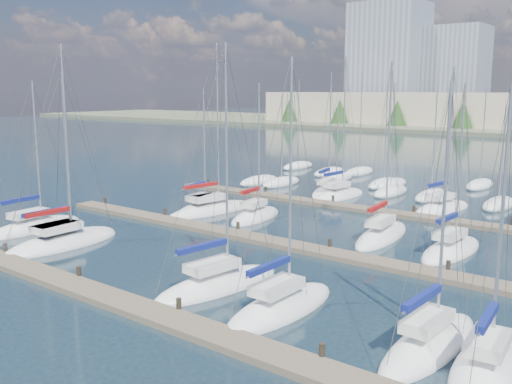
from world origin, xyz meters
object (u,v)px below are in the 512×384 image
Objects in this scene: sailboat_f at (430,344)px; sailboat_o at (339,195)px; sailboat_k at (382,235)px; sailboat_a at (34,227)px; sailboat_b at (62,242)px; sailboat_n at (327,192)px; sailboat_j at (256,216)px; sailboat_h at (202,209)px; sailboat_c at (63,243)px; sailboat_p at (442,208)px; sailboat_l at (451,250)px; sailboat_e at (281,307)px; sailboat_g at (488,368)px; sailboat_i at (212,210)px; sailboat_d at (218,284)px.

sailboat_o reaches higher than sailboat_f.
sailboat_k is 26.48m from sailboat_a.
sailboat_f is 26.52m from sailboat_b.
sailboat_o is 28.26m from sailboat_b.
sailboat_n is 1.04× the size of sailboat_b.
sailboat_o is 1.23× the size of sailboat_j.
sailboat_h is at bearing 178.26° from sailboat_j.
sailboat_c is at bearing -110.47° from sailboat_n.
sailboat_j is at bearing 176.48° from sailboat_k.
sailboat_p is (10.57, 0.08, -0.00)m from sailboat_o.
sailboat_h is (-22.11, -0.65, 0.00)m from sailboat_l.
sailboat_a is (-24.62, 1.57, -0.01)m from sailboat_e.
sailboat_n is at bearing 65.38° from sailboat_a.
sailboat_k reaches higher than sailboat_n.
sailboat_h is 0.96× the size of sailboat_a.
sailboat_k reaches higher than sailboat_e.
sailboat_g is at bearing -56.91° from sailboat_p.
sailboat_j is 0.89× the size of sailboat_p.
sailboat_b reaches higher than sailboat_j.
sailboat_a is at bearing 164.27° from sailboat_b.
sailboat_j reaches higher than sailboat_f.
sailboat_c is (-28.78, 0.56, -0.01)m from sailboat_g.
sailboat_j is at bearing 12.10° from sailboat_i.
sailboat_h is at bearing -175.97° from sailboat_l.
sailboat_a is (-11.67, -26.46, -0.01)m from sailboat_o.
sailboat_o is at bearing 143.47° from sailboat_l.
sailboat_j is 11.23m from sailboat_k.
sailboat_j is at bearing 141.13° from sailboat_g.
sailboat_a is 34.63m from sailboat_p.
sailboat_p is at bearing 107.85° from sailboat_g.
sailboat_e is at bearing -98.79° from sailboat_l.
sailboat_o is 2.28m from sailboat_n.
sailboat_k reaches higher than sailboat_b.
sailboat_l is 0.98× the size of sailboat_a.
sailboat_g is at bearing -11.47° from sailboat_f.
sailboat_o is 28.28m from sailboat_c.
sailboat_h is (-19.12, 14.53, -0.00)m from sailboat_e.
sailboat_p reaches higher than sailboat_g.
sailboat_d reaches higher than sailboat_h.
sailboat_c is at bearing -171.86° from sailboat_d.
sailboat_p reaches higher than sailboat_n.
sailboat_f is at bearing -64.71° from sailboat_n.
sailboat_e is 18.96m from sailboat_c.
sailboat_i is at bearing 152.56° from sailboat_f.
sailboat_o is 36.25m from sailboat_g.
sailboat_p reaches higher than sailboat_f.
sailboat_a is (-5.50, -12.95, -0.00)m from sailboat_h.
sailboat_f is at bearing -60.96° from sailboat_p.
sailboat_o is at bearing 72.91° from sailboat_b.
sailboat_f is at bearing 160.97° from sailboat_g.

